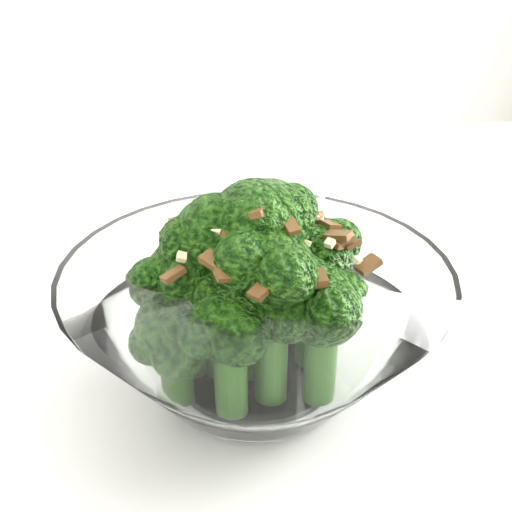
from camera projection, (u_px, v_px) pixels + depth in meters
name	position (u px, v px, depth m)	size (l,w,h in m)	color
table	(313.00, 345.00, 0.64)	(1.36, 1.08, 0.75)	white
broccoli_dish	(256.00, 315.00, 0.46)	(0.25, 0.25, 0.15)	white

